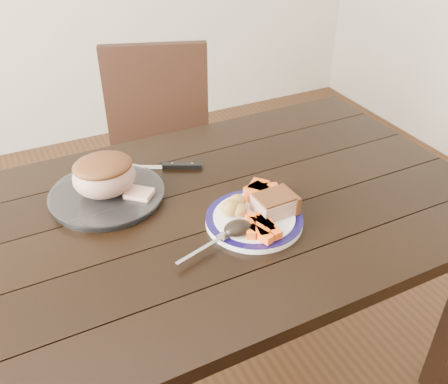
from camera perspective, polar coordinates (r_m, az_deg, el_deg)
name	(u,v)px	position (r m, az deg, el deg)	size (l,w,h in m)	color
ground	(201,384)	(1.87, -2.65, -21.03)	(4.00, 4.00, 0.00)	#472B16
dining_table	(195,238)	(1.38, -3.36, -5.31)	(1.61, 0.92, 0.75)	black
chair_far	(160,150)	(2.07, -7.29, 4.74)	(0.54, 0.54, 0.93)	black
dinner_plate	(254,220)	(1.28, 3.45, -3.22)	(0.25, 0.25, 0.02)	white
plate_rim	(254,217)	(1.28, 3.47, -2.92)	(0.25, 0.25, 0.02)	#120C3D
serving_platter	(107,196)	(1.40, -13.18, -0.43)	(0.30, 0.30, 0.02)	white
pork_slice	(274,205)	(1.28, 5.77, -1.44)	(0.10, 0.08, 0.04)	tan
roasted_potatoes	(235,206)	(1.27, 1.27, -1.64)	(0.08, 0.07, 0.04)	gold
carrot_batons	(262,227)	(1.22, 4.33, -4.01)	(0.09, 0.12, 0.02)	#FA5B15
pumpkin_wedges	(261,192)	(1.33, 4.23, 0.00)	(0.09, 0.09, 0.04)	#FC5D1C
dark_mushroom	(238,228)	(1.21, 1.57, -4.11)	(0.07, 0.05, 0.03)	black
fork	(210,245)	(1.19, -1.56, -6.04)	(0.18, 0.07, 0.00)	silver
roast_joint	(104,176)	(1.37, -13.52, 1.75)	(0.17, 0.15, 0.11)	tan
cut_slice	(139,194)	(1.36, -9.65, -0.24)	(0.07, 0.06, 0.02)	tan
carving_knife	(169,166)	(1.51, -6.28, 2.96)	(0.30, 0.16, 0.01)	silver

